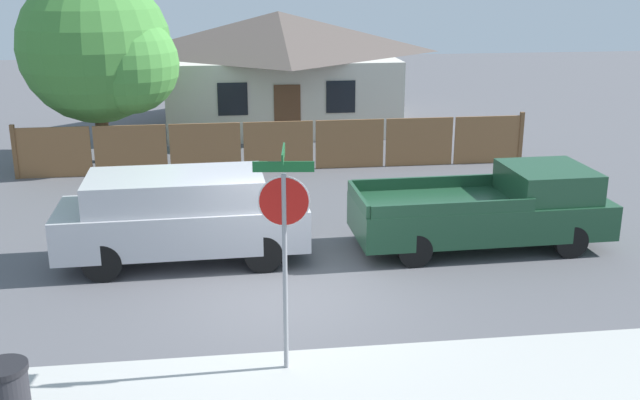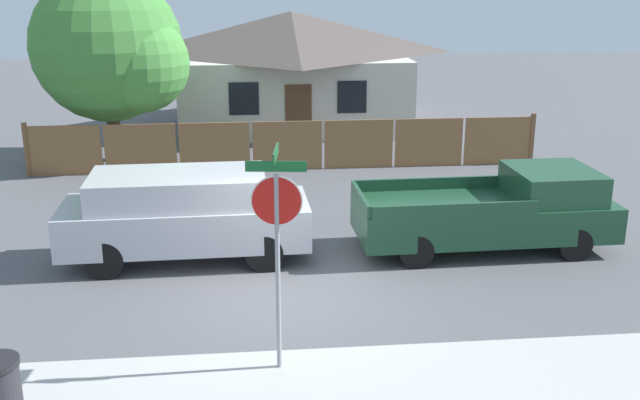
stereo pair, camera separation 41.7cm
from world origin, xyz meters
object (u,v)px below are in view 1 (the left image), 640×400
(red_suv, at_px, (182,214))
(oak_tree, at_px, (102,51))
(orange_pickup, at_px, (491,209))
(stop_sign, at_px, (284,224))
(house, at_px, (279,66))

(red_suv, bearing_deg, oak_tree, 105.28)
(orange_pickup, height_order, stop_sign, stop_sign)
(red_suv, distance_m, orange_pickup, 6.47)
(house, xyz_separation_m, red_suv, (-3.08, -14.06, -1.21))
(oak_tree, distance_m, red_suv, 9.29)
(oak_tree, bearing_deg, red_suv, -73.38)
(house, height_order, oak_tree, oak_tree)
(orange_pickup, bearing_deg, red_suv, 178.72)
(house, distance_m, orange_pickup, 14.52)
(stop_sign, bearing_deg, house, 92.56)
(red_suv, height_order, stop_sign, stop_sign)
(red_suv, distance_m, stop_sign, 5.05)
(house, distance_m, oak_tree, 7.95)
(stop_sign, bearing_deg, red_suv, 117.11)
(red_suv, bearing_deg, orange_pickup, -1.28)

